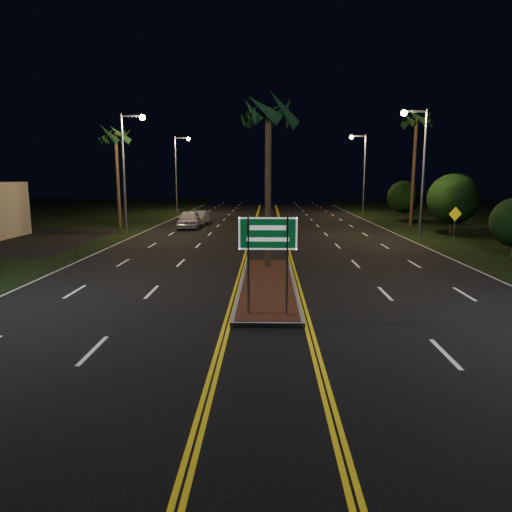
{
  "coord_description": "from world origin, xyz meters",
  "views": [
    {
      "loc": [
        -0.01,
        -11.04,
        4.43
      ],
      "look_at": [
        -0.38,
        3.37,
        1.9
      ],
      "focal_mm": 32.0,
      "sensor_mm": 36.0,
      "label": 1
    }
  ],
  "objects_px": {
    "streetlight_left_far": "(179,166)",
    "shrub_mid": "(453,199)",
    "shrub_far": "(403,197)",
    "car_far": "(199,216)",
    "highway_sign": "(268,243)",
    "warning_sign": "(455,219)",
    "streetlight_right_mid": "(419,158)",
    "streetlight_right_far": "(361,165)",
    "palm_left_far": "(116,136)",
    "palm_right_far": "(417,121)",
    "palm_median": "(268,113)",
    "median_island": "(268,285)",
    "streetlight_left_mid": "(128,160)",
    "car_near": "(189,218)"
  },
  "relations": [
    {
      "from": "streetlight_left_mid",
      "to": "shrub_far",
      "type": "xyz_separation_m",
      "value": [
        24.41,
        12.0,
        -3.32
      ]
    },
    {
      "from": "streetlight_right_mid",
      "to": "shrub_mid",
      "type": "relative_size",
      "value": 1.95
    },
    {
      "from": "streetlight_right_far",
      "to": "palm_left_far",
      "type": "xyz_separation_m",
      "value": [
        -23.41,
        -14.0,
        2.09
      ]
    },
    {
      "from": "streetlight_left_far",
      "to": "warning_sign",
      "type": "distance_m",
      "value": 33.29
    },
    {
      "from": "streetlight_right_far",
      "to": "car_far",
      "type": "bearing_deg",
      "value": -147.95
    },
    {
      "from": "median_island",
      "to": "palm_left_far",
      "type": "distance_m",
      "value": 25.76
    },
    {
      "from": "streetlight_left_far",
      "to": "shrub_mid",
      "type": "xyz_separation_m",
      "value": [
        24.61,
        -20.0,
        -2.93
      ]
    },
    {
      "from": "median_island",
      "to": "streetlight_left_mid",
      "type": "relative_size",
      "value": 1.14
    },
    {
      "from": "palm_left_far",
      "to": "palm_right_far",
      "type": "bearing_deg",
      "value": 4.47
    },
    {
      "from": "highway_sign",
      "to": "car_far",
      "type": "height_order",
      "value": "highway_sign"
    },
    {
      "from": "streetlight_right_mid",
      "to": "warning_sign",
      "type": "distance_m",
      "value": 4.92
    },
    {
      "from": "streetlight_left_mid",
      "to": "warning_sign",
      "type": "bearing_deg",
      "value": -7.48
    },
    {
      "from": "shrub_mid",
      "to": "car_far",
      "type": "xyz_separation_m",
      "value": [
        -20.38,
        7.36,
        -2.01
      ]
    },
    {
      "from": "streetlight_left_far",
      "to": "shrub_far",
      "type": "relative_size",
      "value": 2.27
    },
    {
      "from": "palm_right_far",
      "to": "streetlight_right_mid",
      "type": "bearing_deg",
      "value": -105.29
    },
    {
      "from": "car_near",
      "to": "car_far",
      "type": "height_order",
      "value": "car_near"
    },
    {
      "from": "streetlight_left_mid",
      "to": "shrub_far",
      "type": "height_order",
      "value": "streetlight_left_mid"
    },
    {
      "from": "median_island",
      "to": "streetlight_left_far",
      "type": "height_order",
      "value": "streetlight_left_far"
    },
    {
      "from": "streetlight_left_far",
      "to": "shrub_far",
      "type": "bearing_deg",
      "value": -18.14
    },
    {
      "from": "streetlight_right_mid",
      "to": "shrub_mid",
      "type": "height_order",
      "value": "streetlight_right_mid"
    },
    {
      "from": "palm_right_far",
      "to": "shrub_mid",
      "type": "relative_size",
      "value": 2.23
    },
    {
      "from": "streetlight_right_mid",
      "to": "car_near",
      "type": "height_order",
      "value": "streetlight_right_mid"
    },
    {
      "from": "warning_sign",
      "to": "streetlight_right_mid",
      "type": "bearing_deg",
      "value": 141.04
    },
    {
      "from": "highway_sign",
      "to": "warning_sign",
      "type": "height_order",
      "value": "highway_sign"
    },
    {
      "from": "highway_sign",
      "to": "warning_sign",
      "type": "relative_size",
      "value": 1.37
    },
    {
      "from": "shrub_mid",
      "to": "highway_sign",
      "type": "bearing_deg",
      "value": -123.44
    },
    {
      "from": "highway_sign",
      "to": "palm_left_far",
      "type": "height_order",
      "value": "palm_left_far"
    },
    {
      "from": "streetlight_right_far",
      "to": "shrub_mid",
      "type": "bearing_deg",
      "value": -79.34
    },
    {
      "from": "palm_median",
      "to": "median_island",
      "type": "bearing_deg",
      "value": -90.0
    },
    {
      "from": "streetlight_left_mid",
      "to": "streetlight_right_far",
      "type": "relative_size",
      "value": 1.0
    },
    {
      "from": "streetlight_left_mid",
      "to": "car_far",
      "type": "xyz_separation_m",
      "value": [
        4.23,
        7.36,
        -4.94
      ]
    },
    {
      "from": "streetlight_left_far",
      "to": "palm_right_far",
      "type": "xyz_separation_m",
      "value": [
        23.41,
        -14.0,
        3.49
      ]
    },
    {
      "from": "shrub_mid",
      "to": "median_island",
      "type": "bearing_deg",
      "value": -129.47
    },
    {
      "from": "shrub_far",
      "to": "car_near",
      "type": "bearing_deg",
      "value": -158.99
    },
    {
      "from": "highway_sign",
      "to": "streetlight_left_far",
      "type": "distance_m",
      "value": 42.67
    },
    {
      "from": "streetlight_left_mid",
      "to": "warning_sign",
      "type": "xyz_separation_m",
      "value": [
        23.61,
        -3.1,
        -4.15
      ]
    },
    {
      "from": "palm_right_far",
      "to": "highway_sign",
      "type": "bearing_deg",
      "value": -115.2
    },
    {
      "from": "car_far",
      "to": "warning_sign",
      "type": "relative_size",
      "value": 1.84
    },
    {
      "from": "palm_left_far",
      "to": "palm_right_far",
      "type": "distance_m",
      "value": 25.72
    },
    {
      "from": "warning_sign",
      "to": "shrub_mid",
      "type": "bearing_deg",
      "value": 57.93
    },
    {
      "from": "median_island",
      "to": "car_near",
      "type": "relative_size",
      "value": 1.91
    },
    {
      "from": "highway_sign",
      "to": "warning_sign",
      "type": "bearing_deg",
      "value": 54.32
    },
    {
      "from": "shrub_far",
      "to": "warning_sign",
      "type": "distance_m",
      "value": 15.15
    },
    {
      "from": "palm_median",
      "to": "streetlight_right_far",
      "type": "bearing_deg",
      "value": 71.38
    },
    {
      "from": "palm_right_far",
      "to": "shrub_mid",
      "type": "xyz_separation_m",
      "value": [
        1.2,
        -6.0,
        -6.42
      ]
    },
    {
      "from": "car_far",
      "to": "palm_median",
      "type": "bearing_deg",
      "value": -68.17
    },
    {
      "from": "shrub_far",
      "to": "car_far",
      "type": "distance_m",
      "value": 20.77
    },
    {
      "from": "palm_median",
      "to": "car_far",
      "type": "relative_size",
      "value": 1.93
    },
    {
      "from": "streetlight_left_far",
      "to": "palm_right_far",
      "type": "distance_m",
      "value": 27.5
    },
    {
      "from": "palm_left_far",
      "to": "median_island",
      "type": "bearing_deg",
      "value": -58.64
    }
  ]
}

